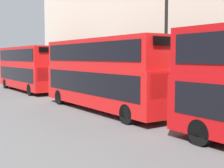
# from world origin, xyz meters

# --- Properties ---
(bus_second_in_queue) EXTENTS (2.59, 11.01, 4.35)m
(bus_second_in_queue) POSITION_xyz_m (1.60, 18.79, 2.40)
(bus_second_in_queue) COLOR red
(bus_second_in_queue) RESTS_ON ground
(bus_third_in_queue) EXTENTS (2.59, 10.64, 4.23)m
(bus_third_in_queue) POSITION_xyz_m (1.60, 32.35, 2.34)
(bus_third_in_queue) COLOR red
(bus_third_in_queue) RESTS_ON ground
(street_lamp) EXTENTS (0.44, 0.44, 7.43)m
(street_lamp) POSITION_xyz_m (3.69, 15.62, 4.51)
(street_lamp) COLOR black
(street_lamp) RESTS_ON ground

